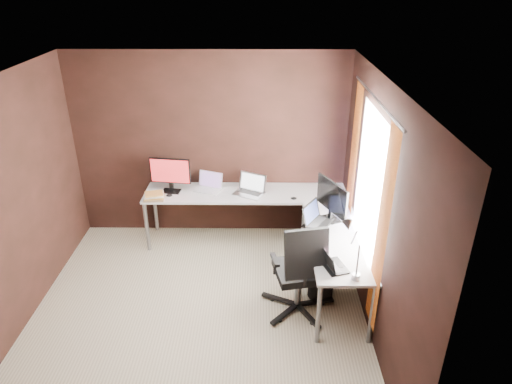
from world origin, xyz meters
TOP-DOWN VIEW (x-y plane):
  - room at (0.34, 0.07)m, footprint 3.60×3.60m
  - desk at (0.84, 1.04)m, footprint 2.65×2.25m
  - drawer_pedestal at (1.43, 1.15)m, footprint 0.42×0.50m
  - monitor_left at (-0.50, 1.53)m, footprint 0.53×0.18m
  - monitor_right at (1.49, 0.79)m, footprint 0.27×0.55m
  - laptop_white at (-0.02, 1.59)m, footprint 0.40×0.34m
  - laptop_silver at (0.54, 1.48)m, footprint 0.46×0.41m
  - laptop_black_big at (1.30, 0.71)m, footprint 0.41×0.44m
  - laptop_black_small at (1.37, -0.17)m, footprint 0.28×0.34m
  - book_stack at (-0.69, 1.30)m, footprint 0.27×0.23m
  - mouse_left at (-0.51, 1.37)m, footprint 0.09×0.06m
  - mouse_corner at (1.09, 1.30)m, footprint 0.09×0.07m
  - desk_lamp at (1.51, -0.29)m, footprint 0.19×0.22m
  - office_chair at (1.08, 0.06)m, footprint 0.63×0.65m
  - wastebasket at (1.36, 0.32)m, footprint 0.34×0.34m

SIDE VIEW (x-z plane):
  - wastebasket at x=1.36m, z-range 0.00..0.33m
  - drawer_pedestal at x=1.43m, z-range 0.00..0.60m
  - office_chair at x=1.08m, z-range -0.23..0.89m
  - desk at x=0.84m, z-range 0.31..1.04m
  - mouse_corner at x=1.09m, z-range 0.73..0.76m
  - mouse_left at x=-0.51m, z-range 0.73..0.76m
  - book_stack at x=-0.69m, z-range 0.73..0.81m
  - laptop_black_small at x=1.37m, z-range 0.68..0.87m
  - laptop_white at x=-0.02m, z-range 0.67..0.89m
  - laptop_black_big at x=1.30m, z-range 0.66..0.90m
  - laptop_silver at x=0.54m, z-range 0.66..0.91m
  - monitor_left at x=-0.50m, z-range 0.76..1.22m
  - monitor_right at x=1.49m, z-range 0.76..1.25m
  - desk_lamp at x=1.51m, z-range 0.81..1.40m
  - room at x=0.34m, z-range 0.03..2.53m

